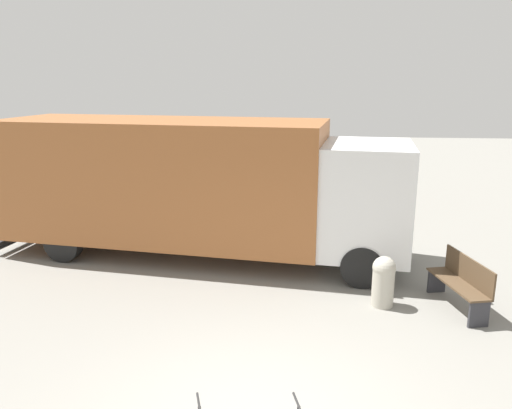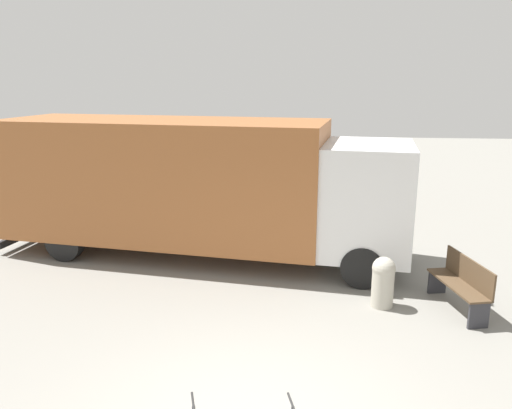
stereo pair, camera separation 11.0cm
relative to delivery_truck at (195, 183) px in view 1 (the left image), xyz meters
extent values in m
cube|color=#99592D|center=(-0.74, 0.09, 0.05)|extent=(7.31, 3.30, 2.59)
cube|color=silver|center=(3.63, -0.47, -0.14)|extent=(2.02, 2.52, 2.21)
cube|color=black|center=(-4.28, 0.55, -1.43)|extent=(0.39, 2.29, 0.16)
cylinder|color=black|center=(3.76, 0.57, -1.25)|extent=(0.85, 0.38, 0.82)
cylinder|color=black|center=(3.49, -1.51, -1.25)|extent=(0.85, 0.38, 0.82)
cylinder|color=black|center=(-2.53, 1.38, -1.25)|extent=(0.85, 0.38, 0.82)
cylinder|color=black|center=(-2.79, -0.70, -1.25)|extent=(0.85, 0.38, 0.82)
cube|color=brown|center=(5.01, -2.30, -1.20)|extent=(0.73, 1.52, 0.04)
cube|color=brown|center=(5.19, -2.26, -0.98)|extent=(0.38, 1.43, 0.47)
cube|color=#2D2D33|center=(5.17, -2.97, -1.43)|extent=(0.34, 0.13, 0.44)
cube|color=#2D2D33|center=(4.85, -1.64, -1.43)|extent=(0.34, 0.13, 0.44)
cylinder|color=black|center=(1.36, -6.32, -0.93)|extent=(0.15, 0.43, 0.02)
cylinder|color=black|center=(2.34, -6.23, -0.93)|extent=(0.14, 0.43, 0.02)
cylinder|color=#B2AD9E|center=(3.77, -2.30, -1.30)|extent=(0.38, 0.38, 0.70)
sphere|color=#B2AD9E|center=(3.77, -2.30, -0.95)|extent=(0.40, 0.40, 0.40)
camera|label=1|loc=(2.32, -10.52, 2.20)|focal=35.00mm
camera|label=2|loc=(2.42, -10.51, 2.20)|focal=35.00mm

